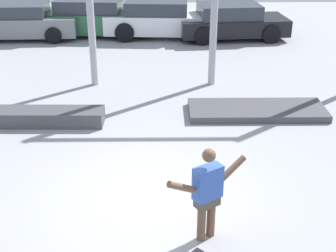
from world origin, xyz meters
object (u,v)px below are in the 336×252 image
at_px(parked_car_black, 231,22).
at_px(skateboarder, 207,191).
at_px(parked_car_grey, 20,22).
at_px(parked_car_green, 93,18).
at_px(parked_car_white, 160,19).
at_px(manual_pad, 257,110).
at_px(grind_box, 46,117).

bearing_deg(parked_car_black, skateboarder, -104.92).
height_order(parked_car_grey, parked_car_black, parked_car_grey).
xyz_separation_m(parked_car_green, parked_car_white, (2.60, -0.33, 0.01)).
bearing_deg(parked_car_black, parked_car_grey, 174.03).
bearing_deg(manual_pad, grind_box, -173.99).
bearing_deg(manual_pad, skateboarder, -109.44).
bearing_deg(grind_box, skateboarder, -50.94).
height_order(skateboarder, parked_car_grey, skateboarder).
relative_size(parked_car_green, parked_car_black, 1.08).
bearing_deg(parked_car_green, parked_car_white, -2.96).
bearing_deg(parked_car_black, parked_car_green, 168.49).
distance_m(parked_car_green, parked_car_white, 2.62).
height_order(skateboarder, parked_car_black, skateboarder).
relative_size(parked_car_green, parked_car_white, 1.05).
xyz_separation_m(parked_car_grey, parked_car_green, (2.69, 0.49, 0.04)).
bearing_deg(parked_car_green, grind_box, -86.10).
bearing_deg(parked_car_grey, parked_car_black, -2.74).
xyz_separation_m(skateboarder, manual_pad, (1.65, 4.69, -0.75)).
bearing_deg(grind_box, parked_car_white, 71.55).
distance_m(grind_box, parked_car_black, 9.38).
bearing_deg(manual_pad, parked_car_black, 87.45).
relative_size(skateboarder, parked_car_grey, 0.36).
bearing_deg(parked_car_white, manual_pad, -68.80).
bearing_deg(skateboarder, parked_car_grey, 84.03).
height_order(parked_car_green, parked_car_black, parked_car_green).
height_order(parked_car_grey, parked_car_green, parked_car_green).
xyz_separation_m(parked_car_grey, parked_car_black, (8.00, -0.07, -0.00)).
bearing_deg(parked_car_white, parked_car_black, -1.64).
relative_size(parked_car_grey, parked_car_green, 0.95).
relative_size(parked_car_grey, parked_car_black, 1.02).
bearing_deg(parked_car_grey, skateboarder, -65.42).
bearing_deg(parked_car_grey, grind_box, -73.39).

